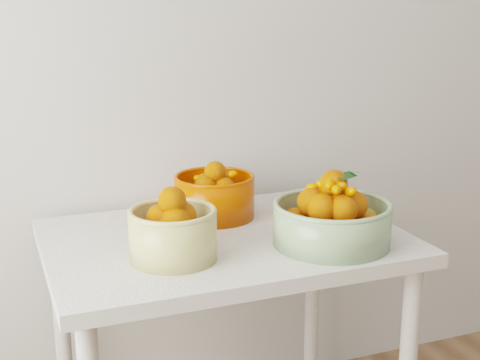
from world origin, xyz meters
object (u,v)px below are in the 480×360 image
(bowl_green, at_px, (332,219))
(bowl_cream, at_px, (173,232))
(bowl_orange, at_px, (214,195))
(table, at_px, (225,267))

(bowl_green, bearing_deg, bowl_cream, 173.56)
(bowl_green, bearing_deg, bowl_orange, 122.65)
(table, distance_m, bowl_orange, 0.24)
(table, height_order, bowl_cream, bowl_cream)
(bowl_cream, distance_m, bowl_orange, 0.36)
(table, bearing_deg, bowl_orange, 80.59)
(table, distance_m, bowl_cream, 0.28)
(table, relative_size, bowl_green, 2.90)
(table, distance_m, bowl_green, 0.34)
(bowl_cream, height_order, bowl_green, bowl_green)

